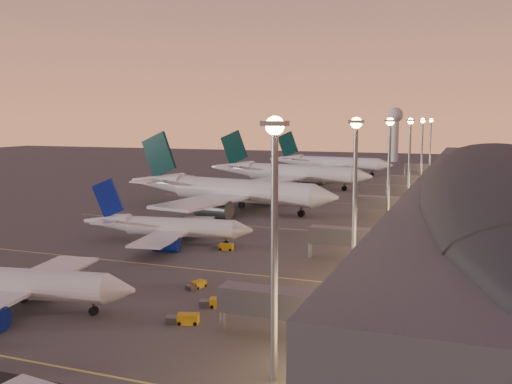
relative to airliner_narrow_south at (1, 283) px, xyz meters
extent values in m
plane|color=#42403D|center=(5.61, 32.77, -3.60)|extent=(700.00, 700.00, 0.00)
cylinder|color=silver|center=(3.34, 0.56, 0.06)|extent=(24.42, 8.01, 4.10)
cone|color=silver|center=(17.12, 2.86, 0.06)|extent=(4.51, 4.68, 4.10)
cube|color=silver|center=(2.19, 0.37, -0.65)|extent=(12.59, 35.19, 0.45)
cylinder|color=navy|center=(1.70, 7.98, -2.04)|extent=(5.87, 3.93, 3.07)
cylinder|color=black|center=(13.31, 2.23, -2.79)|extent=(0.38, 0.38, 1.62)
cylinder|color=black|center=(13.31, 2.23, -3.03)|extent=(1.25, 0.90, 1.15)
cylinder|color=black|center=(0.95, 3.07, -2.79)|extent=(0.38, 0.38, 1.62)
cylinder|color=black|center=(0.95, 3.07, -3.03)|extent=(1.25, 0.90, 1.15)
cylinder|color=silver|center=(3.61, 44.51, -0.11)|extent=(23.25, 6.97, 3.90)
cone|color=silver|center=(16.80, 46.32, -0.11)|extent=(4.19, 4.37, 3.90)
cone|color=silver|center=(-12.88, 42.26, 0.38)|extent=(10.79, 5.27, 3.90)
cube|color=silver|center=(2.51, 44.36, -0.79)|extent=(11.05, 33.47, 0.43)
cylinder|color=navy|center=(2.26, 51.63, -2.11)|extent=(5.53, 3.60, 2.93)
cylinder|color=navy|center=(4.22, 37.30, -2.11)|extent=(5.53, 3.60, 2.93)
cube|color=navy|center=(-12.36, 42.33, 5.44)|extent=(7.16, 1.55, 8.47)
cube|color=silver|center=(-11.63, 42.43, 0.96)|extent=(5.27, 12.23, 0.27)
cylinder|color=black|center=(13.15, 45.82, -2.83)|extent=(0.35, 0.35, 1.54)
cylinder|color=black|center=(13.15, 45.82, -3.06)|extent=(1.18, 0.82, 1.09)
cylinder|color=black|center=(1.41, 46.97, -2.83)|extent=(0.35, 0.35, 1.54)
cylinder|color=black|center=(1.41, 46.97, -3.06)|extent=(1.18, 0.82, 1.09)
cylinder|color=black|center=(2.15, 41.56, -2.83)|extent=(0.35, 0.35, 1.54)
cylinder|color=black|center=(2.15, 41.56, -3.06)|extent=(1.18, 0.82, 1.09)
cylinder|color=silver|center=(0.06, 87.85, 2.18)|extent=(42.94, 13.21, 6.42)
cone|color=silver|center=(24.39, 83.86, 2.18)|extent=(7.80, 7.45, 6.42)
cone|color=silver|center=(-30.36, 92.84, 2.98)|extent=(19.96, 9.44, 6.42)
cube|color=silver|center=(-1.97, 88.18, 1.05)|extent=(22.22, 63.25, 0.71)
cylinder|color=#5B5E63|center=(1.59, 101.44, -1.11)|extent=(10.24, 6.30, 4.82)
cylinder|color=#5B5E63|center=(-2.83, 74.49, -1.11)|extent=(10.24, 6.30, 4.82)
cube|color=black|center=(-29.41, 92.69, 11.27)|extent=(12.65, 3.00, 14.25)
cube|color=silver|center=(-28.06, 92.47, 3.94)|extent=(10.38, 23.16, 0.45)
cylinder|color=black|center=(17.66, 84.96, -2.32)|extent=(0.59, 0.59, 2.57)
cylinder|color=black|center=(17.66, 84.96, -2.70)|extent=(1.96, 1.40, 1.80)
cylinder|color=black|center=(-2.59, 92.84, -2.32)|extent=(0.59, 0.59, 2.57)
cylinder|color=black|center=(-2.59, 92.84, -2.70)|extent=(1.96, 1.40, 1.80)
cylinder|color=black|center=(-4.05, 83.97, -2.32)|extent=(0.59, 0.59, 2.57)
cylinder|color=black|center=(-4.05, 83.97, -2.70)|extent=(1.96, 1.40, 1.80)
cylinder|color=silver|center=(-0.25, 145.58, 1.99)|extent=(41.60, 12.17, 6.22)
cone|color=silver|center=(23.38, 142.08, 1.99)|extent=(7.47, 7.12, 6.22)
cone|color=silver|center=(-29.78, 149.95, 2.77)|extent=(19.29, 8.87, 6.22)
cube|color=silver|center=(-2.22, 145.87, 0.91)|extent=(20.61, 61.22, 0.68)
cylinder|color=#5B5E63|center=(1.03, 158.76, -1.19)|extent=(9.87, 5.97, 4.66)
cylinder|color=#5B5E63|center=(-2.84, 132.59, -1.19)|extent=(9.87, 5.97, 4.66)
cube|color=black|center=(-28.86, 149.81, 10.81)|extent=(12.27, 2.72, 13.80)
cube|color=silver|center=(-27.55, 149.62, 3.71)|extent=(9.73, 22.38, 0.44)
cylinder|color=black|center=(16.84, 143.05, -2.36)|extent=(0.57, 0.57, 2.49)
cylinder|color=black|center=(16.84, 143.05, -2.73)|extent=(1.88, 1.33, 1.74)
cylinder|color=black|center=(-2.89, 150.37, -2.36)|extent=(0.57, 0.57, 2.49)
cylinder|color=black|center=(-2.89, 150.37, -2.73)|extent=(1.88, 1.33, 1.74)
cylinder|color=black|center=(-4.17, 141.76, -2.36)|extent=(0.57, 0.57, 2.49)
cylinder|color=black|center=(-4.17, 141.76, -2.73)|extent=(1.88, 1.33, 1.74)
cylinder|color=silver|center=(1.55, 203.10, 1.59)|extent=(38.60, 12.11, 5.77)
cone|color=silver|center=(23.40, 199.37, 1.59)|extent=(7.04, 6.72, 5.77)
cone|color=silver|center=(-25.76, 207.75, 2.31)|extent=(17.96, 8.59, 5.77)
cube|color=silver|center=(-0.27, 203.41, 0.58)|extent=(20.30, 56.87, 0.63)
cylinder|color=#5B5E63|center=(3.00, 215.30, -1.37)|extent=(9.22, 5.72, 4.33)
cylinder|color=#5B5E63|center=(-1.12, 191.10, -1.37)|extent=(9.22, 5.72, 4.33)
cube|color=black|center=(-24.91, 207.61, 9.77)|extent=(11.37, 2.77, 12.81)
cube|color=silver|center=(-23.70, 207.40, 3.18)|extent=(9.45, 20.84, 0.40)
cylinder|color=black|center=(17.35, 200.40, -2.45)|extent=(0.53, 0.53, 2.31)
cylinder|color=black|center=(17.35, 200.40, -2.79)|extent=(1.76, 1.27, 1.62)
cylinder|color=black|center=(-0.81, 207.60, -2.45)|extent=(0.53, 0.53, 2.31)
cylinder|color=black|center=(-0.81, 207.60, -2.79)|extent=(1.76, 1.27, 1.62)
cylinder|color=black|center=(-2.17, 199.63, -2.45)|extent=(0.53, 0.53, 2.31)
cylinder|color=black|center=(-2.17, 199.63, -2.79)|extent=(1.76, 1.27, 1.62)
cube|color=#46464B|center=(67.61, 105.27, 2.40)|extent=(40.00, 255.00, 12.00)
ellipsoid|color=#212427|center=(67.61, 105.27, 8.40)|extent=(39.00, 253.00, 10.92)
cube|color=#FEBB6A|center=(47.41, 105.27, 1.40)|extent=(0.40, 244.80, 8.00)
cube|color=#5B5E63|center=(39.61, 2.77, 0.90)|extent=(16.00, 3.20, 3.00)
cylinder|color=slate|center=(31.61, 2.77, -1.40)|extent=(0.70, 0.70, 4.40)
cube|color=#5B5E63|center=(39.61, 42.77, 0.90)|extent=(16.00, 3.20, 3.00)
cylinder|color=slate|center=(31.61, 42.77, -1.40)|extent=(0.70, 0.70, 4.40)
cube|color=#5B5E63|center=(39.61, 87.77, 0.90)|extent=(16.00, 3.20, 3.00)
cylinder|color=slate|center=(31.61, 87.77, -1.40)|extent=(0.70, 0.70, 4.40)
cube|color=#5B5E63|center=(39.61, 144.77, 0.90)|extent=(16.00, 3.20, 3.00)
cylinder|color=slate|center=(31.61, 144.77, -1.40)|extent=(0.70, 0.70, 4.40)
cube|color=#5B5E63|center=(39.61, 200.77, 0.90)|extent=(16.00, 3.20, 3.00)
cylinder|color=slate|center=(31.61, 200.77, -1.40)|extent=(0.70, 0.70, 4.40)
cylinder|color=slate|center=(41.61, -7.23, 8.90)|extent=(0.70, 0.70, 25.00)
cube|color=slate|center=(41.61, -7.23, 21.60)|extent=(2.20, 2.20, 0.50)
sphere|color=#EBBB58|center=(41.61, -7.23, 21.40)|extent=(1.80, 1.80, 1.80)
cylinder|color=slate|center=(41.61, 32.77, 8.90)|extent=(0.70, 0.70, 25.00)
cube|color=slate|center=(41.61, 32.77, 21.60)|extent=(2.20, 2.20, 0.50)
sphere|color=#EBBB58|center=(41.61, 32.77, 21.40)|extent=(1.80, 1.80, 1.80)
cylinder|color=slate|center=(41.61, 72.77, 8.90)|extent=(0.70, 0.70, 25.00)
cube|color=slate|center=(41.61, 72.77, 21.60)|extent=(2.20, 2.20, 0.50)
sphere|color=#EBBB58|center=(41.61, 72.77, 21.40)|extent=(1.80, 1.80, 1.80)
cylinder|color=slate|center=(41.61, 117.77, 8.90)|extent=(0.70, 0.70, 25.00)
cube|color=slate|center=(41.61, 117.77, 21.60)|extent=(2.20, 2.20, 0.50)
sphere|color=#EBBB58|center=(41.61, 117.77, 21.40)|extent=(1.80, 1.80, 1.80)
cylinder|color=slate|center=(41.61, 162.77, 8.90)|extent=(0.70, 0.70, 25.00)
cube|color=slate|center=(41.61, 162.77, 21.60)|extent=(2.20, 2.20, 0.50)
sphere|color=#EBBB58|center=(41.61, 162.77, 21.40)|extent=(1.80, 1.80, 1.80)
cylinder|color=slate|center=(41.61, 207.77, 8.90)|extent=(0.70, 0.70, 25.00)
cube|color=slate|center=(41.61, 207.77, 21.60)|extent=(2.20, 2.20, 0.50)
sphere|color=#EBBB58|center=(41.61, 207.77, 21.40)|extent=(1.80, 1.80, 1.80)
cylinder|color=silver|center=(15.61, 292.77, 9.40)|extent=(4.40, 4.40, 26.00)
sphere|color=silver|center=(15.61, 292.77, 24.40)|extent=(9.00, 9.00, 9.00)
cube|color=#D8C659|center=(5.61, 27.77, -3.59)|extent=(90.00, 0.36, 0.00)
cube|color=#D8C659|center=(5.61, 67.77, -3.59)|extent=(90.00, 0.36, 0.00)
cube|color=#D8C659|center=(5.61, 112.77, -3.59)|extent=(90.00, 0.36, 0.00)
cube|color=#D8C659|center=(5.61, 167.77, -3.59)|extent=(90.00, 0.36, 0.00)
cube|color=gold|center=(26.38, 3.86, -3.00)|extent=(3.02, 2.38, 1.21)
cube|color=#5B5E63|center=(24.49, 3.25, -3.16)|extent=(1.91, 1.84, 0.88)
cylinder|color=black|center=(27.07, 4.95, -3.36)|extent=(0.52, 0.34, 0.49)
cylinder|color=black|center=(27.58, 3.37, -3.36)|extent=(0.52, 0.34, 0.49)
cylinder|color=black|center=(25.18, 4.34, -3.36)|extent=(0.52, 0.34, 0.49)
cylinder|color=black|center=(25.69, 2.76, -3.36)|extent=(0.52, 0.34, 0.49)
cube|color=gold|center=(27.46, 11.12, -2.99)|extent=(3.07, 2.45, 1.22)
cube|color=#5B5E63|center=(25.57, 10.46, -3.16)|extent=(1.95, 1.88, 0.89)
cylinder|color=black|center=(28.13, 12.23, -3.36)|extent=(0.53, 0.35, 0.49)
cylinder|color=black|center=(28.68, 10.66, -3.36)|extent=(0.53, 0.35, 0.49)
cylinder|color=black|center=(26.24, 11.58, -3.36)|extent=(0.53, 0.35, 0.49)
cylinder|color=black|center=(26.79, 10.00, -3.36)|extent=(0.53, 0.35, 0.49)
cube|color=gold|center=(14.53, 42.86, -2.99)|extent=(2.92, 2.10, 1.22)
cube|color=#5B5E63|center=(12.55, 42.51, -3.16)|extent=(1.78, 1.69, 0.89)
cylinder|color=black|center=(15.37, 43.85, -3.36)|extent=(0.52, 0.28, 0.49)
cylinder|color=black|center=(15.66, 42.20, -3.36)|extent=(0.52, 0.28, 0.49)
cylinder|color=black|center=(13.40, 43.51, -3.36)|extent=(0.52, 0.28, 0.49)
cylinder|color=black|center=(13.68, 41.86, -3.36)|extent=(0.52, 0.28, 0.49)
cube|color=gold|center=(20.68, 18.26, -3.09)|extent=(1.96, 2.52, 1.02)
cube|color=#5B5E63|center=(20.20, 16.67, -3.23)|extent=(1.52, 1.58, 0.74)
cylinder|color=black|center=(20.25, 19.25, -3.40)|extent=(0.27, 0.44, 0.41)
cylinder|color=black|center=(21.57, 18.86, -3.40)|extent=(0.27, 0.44, 0.41)
cylinder|color=black|center=(19.78, 17.66, -3.40)|extent=(0.27, 0.44, 0.41)
cylinder|color=black|center=(21.10, 17.27, -3.40)|extent=(0.27, 0.44, 0.41)
camera|label=1|loc=(58.85, -57.82, 22.01)|focal=40.00mm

